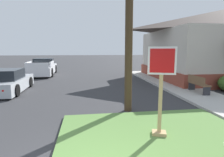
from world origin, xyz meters
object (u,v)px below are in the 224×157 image
object	(u,v)px
stop_sign	(161,94)
parked_sedan_silver	(7,82)
manhole_cover	(89,122)
pickup_truck_white	(43,68)
street_bench	(198,83)

from	to	relation	value
stop_sign	parked_sedan_silver	size ratio (longest dim) A/B	0.56
manhole_cover	pickup_truck_white	bearing A→B (deg)	107.79
stop_sign	manhole_cover	world-z (taller)	stop_sign
stop_sign	street_bench	bearing A→B (deg)	48.24
stop_sign	pickup_truck_white	world-z (taller)	stop_sign
stop_sign	parked_sedan_silver	world-z (taller)	stop_sign
pickup_truck_white	stop_sign	bearing A→B (deg)	-67.12
manhole_cover	street_bench	distance (m)	6.34
street_bench	pickup_truck_white	bearing A→B (deg)	135.58
parked_sedan_silver	pickup_truck_white	bearing A→B (deg)	87.33
manhole_cover	parked_sedan_silver	world-z (taller)	parked_sedan_silver
manhole_cover	parked_sedan_silver	bearing A→B (deg)	130.46
stop_sign	parked_sedan_silver	distance (m)	8.79
parked_sedan_silver	pickup_truck_white	distance (m)	7.27
stop_sign	pickup_truck_white	xyz separation A→B (m)	(-5.73, 13.59, -0.56)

